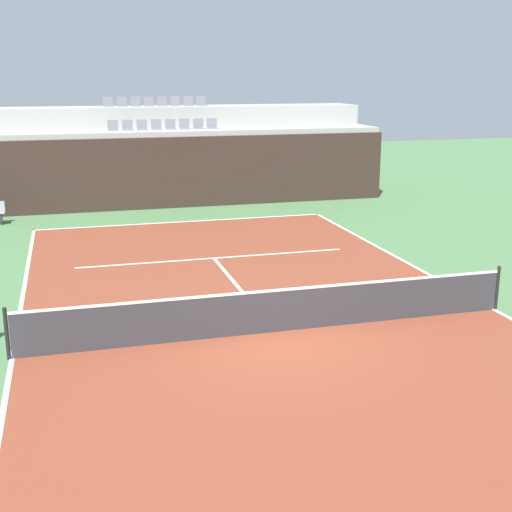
{
  "coord_description": "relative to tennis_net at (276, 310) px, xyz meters",
  "views": [
    {
      "loc": [
        -4.14,
        -13.25,
        5.42
      ],
      "look_at": [
        0.11,
        2.0,
        1.2
      ],
      "focal_mm": 47.65,
      "sensor_mm": 36.0,
      "label": 1
    }
  ],
  "objects": [
    {
      "name": "sideline_right",
      "position": [
        5.45,
        0.0,
        -0.5
      ],
      "size": [
        0.1,
        24.0,
        0.0
      ],
      "primitive_type": "cube",
      "color": "white",
      "rests_on": "court_surface"
    },
    {
      "name": "court_surface",
      "position": [
        0.0,
        0.0,
        -0.5
      ],
      "size": [
        11.0,
        24.0,
        0.01
      ],
      "primitive_type": "cube",
      "color": "brown",
      "rests_on": "ground_plane"
    },
    {
      "name": "seating_row_lower",
      "position": [
        0.0,
        16.45,
        2.78
      ],
      "size": [
        4.74,
        0.44,
        0.44
      ],
      "color": "slate",
      "rests_on": "stands_tier_lower"
    },
    {
      "name": "service_line_far",
      "position": [
        0.0,
        6.4,
        -0.5
      ],
      "size": [
        8.26,
        0.1,
        0.0
      ],
      "primitive_type": "cube",
      "color": "white",
      "rests_on": "court_surface"
    },
    {
      "name": "stands_tier_upper",
      "position": [
        0.0,
        18.75,
        1.52
      ],
      "size": [
        19.09,
        2.4,
        4.05
      ],
      "primitive_type": "cube",
      "color": "#9E9E99",
      "rests_on": "ground_plane"
    },
    {
      "name": "back_wall",
      "position": [
        0.0,
        15.0,
        0.97
      ],
      "size": [
        19.09,
        0.3,
        2.95
      ],
      "primitive_type": "cube",
      "color": "#33231E",
      "rests_on": "ground_plane"
    },
    {
      "name": "seating_row_upper",
      "position": [
        0.0,
        18.85,
        3.66
      ],
      "size": [
        4.74,
        0.44,
        0.44
      ],
      "color": "slate",
      "rests_on": "stands_tier_upper"
    },
    {
      "name": "stands_tier_lower",
      "position": [
        0.0,
        16.35,
        1.07
      ],
      "size": [
        19.09,
        2.4,
        3.16
      ],
      "primitive_type": "cube",
      "color": "#9E9E99",
      "rests_on": "ground_plane"
    },
    {
      "name": "baseline_far",
      "position": [
        0.0,
        11.95,
        -0.5
      ],
      "size": [
        11.0,
        0.1,
        0.0
      ],
      "primitive_type": "cube",
      "color": "white",
      "rests_on": "court_surface"
    },
    {
      "name": "sideline_left",
      "position": [
        -5.45,
        0.0,
        -0.5
      ],
      "size": [
        0.1,
        24.0,
        0.0
      ],
      "primitive_type": "cube",
      "color": "white",
      "rests_on": "court_surface"
    },
    {
      "name": "ground_plane",
      "position": [
        0.0,
        0.0,
        -0.51
      ],
      "size": [
        80.0,
        80.0,
        0.0
      ],
      "primitive_type": "plane",
      "color": "#477042"
    },
    {
      "name": "tennis_net",
      "position": [
        0.0,
        0.0,
        0.0
      ],
      "size": [
        11.08,
        0.08,
        1.07
      ],
      "color": "black",
      "rests_on": "court_surface"
    },
    {
      "name": "centre_service_line",
      "position": [
        0.0,
        3.2,
        -0.5
      ],
      "size": [
        0.1,
        6.4,
        0.0
      ],
      "primitive_type": "cube",
      "color": "white",
      "rests_on": "court_surface"
    }
  ]
}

